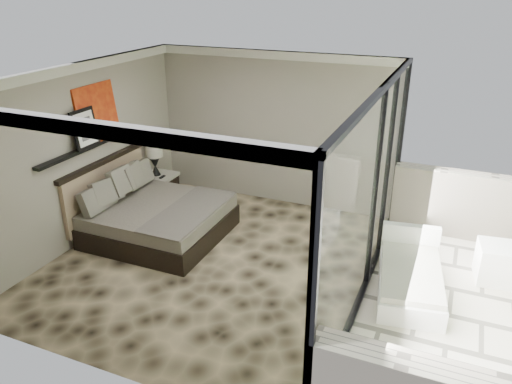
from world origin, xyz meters
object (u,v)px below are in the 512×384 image
at_px(bed, 154,216).
at_px(nightstand, 161,186).
at_px(lounger, 410,277).
at_px(ottoman, 497,263).
at_px(table_lamp, 154,156).

xyz_separation_m(bed, nightstand, (-0.69, 1.25, -0.06)).
relative_size(bed, lounger, 1.19).
bearing_deg(ottoman, bed, -171.99).
relative_size(nightstand, lounger, 0.32).
bearing_deg(nightstand, bed, -59.53).
distance_m(table_lamp, ottoman, 5.98).
height_order(bed, lounger, bed).
distance_m(bed, table_lamp, 1.53).
relative_size(nightstand, ottoman, 1.04).
xyz_separation_m(table_lamp, ottoman, (5.93, -0.48, -0.63)).
xyz_separation_m(table_lamp, lounger, (4.85, -1.22, -0.70)).
bearing_deg(lounger, table_lamp, 157.05).
height_order(nightstand, ottoman, nightstand).
height_order(bed, nightstand, bed).
xyz_separation_m(nightstand, table_lamp, (-0.05, -0.04, 0.61)).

